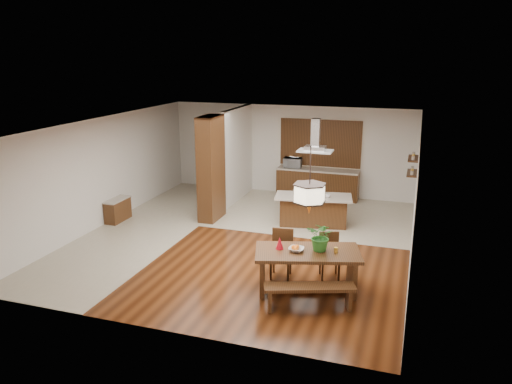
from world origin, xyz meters
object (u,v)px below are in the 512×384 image
(dining_table, at_px, (307,262))
(kitchen_island, at_px, (313,210))
(dining_chair_left, at_px, (281,254))
(foliage_plant, at_px, (321,236))
(island_cup, at_px, (328,196))
(dining_chair_right, at_px, (330,256))
(dining_bench, at_px, (309,297))
(hallway_console, at_px, (118,210))
(microwave, at_px, (293,163))
(fruit_bowl, at_px, (296,249))
(pendant_lantern, at_px, (310,180))
(range_hood, at_px, (316,135))

(dining_table, xyz_separation_m, kitchen_island, (-0.69, 3.85, -0.19))
(dining_chair_left, xyz_separation_m, kitchen_island, (-0.04, 3.40, -0.07))
(foliage_plant, xyz_separation_m, island_cup, (-0.53, 3.68, -0.25))
(foliage_plant, bearing_deg, dining_chair_right, 83.31)
(dining_bench, distance_m, dining_chair_right, 1.45)
(hallway_console, xyz_separation_m, kitchen_island, (5.23, 1.35, 0.11))
(dining_bench, distance_m, microwave, 7.56)
(hallway_console, bearing_deg, foliage_plant, -21.30)
(fruit_bowl, bearing_deg, foliage_plant, 21.18)
(dining_table, xyz_separation_m, pendant_lantern, (0.00, 0.00, 1.63))
(foliage_plant, bearing_deg, microwave, 108.86)
(dining_bench, relative_size, dining_chair_right, 1.75)
(pendant_lantern, xyz_separation_m, island_cup, (-0.30, 3.77, -1.36))
(dining_chair_right, distance_m, range_hood, 3.84)
(pendant_lantern, distance_m, island_cup, 4.02)
(foliage_plant, bearing_deg, fruit_bowl, -158.82)
(dining_chair_right, bearing_deg, foliage_plant, -116.08)
(dining_chair_left, distance_m, pendant_lantern, 1.91)
(dining_bench, xyz_separation_m, foliage_plant, (0.04, 0.80, 0.90))
(hallway_console, distance_m, foliage_plant, 6.66)
(hallway_console, distance_m, fruit_bowl, 6.29)
(fruit_bowl, bearing_deg, dining_bench, -56.66)
(range_hood, relative_size, microwave, 1.59)
(fruit_bowl, height_order, range_hood, range_hood)
(foliage_plant, bearing_deg, range_hood, 103.90)
(dining_chair_left, height_order, dining_chair_right, dining_chair_left)
(dining_chair_left, bearing_deg, island_cup, 77.59)
(pendant_lantern, distance_m, foliage_plant, 1.14)
(pendant_lantern, height_order, kitchen_island, pendant_lantern)
(microwave, bearing_deg, hallway_console, -139.74)
(dining_chair_right, distance_m, island_cup, 3.13)
(hallway_console, xyz_separation_m, dining_chair_left, (5.27, -2.05, 0.19))
(dining_chair_right, bearing_deg, fruit_bowl, -142.31)
(hallway_console, bearing_deg, dining_chair_left, -21.27)
(dining_chair_left, distance_m, microwave, 6.21)
(dining_chair_right, xyz_separation_m, foliage_plant, (-0.07, -0.63, 0.66))
(dining_bench, bearing_deg, dining_chair_right, 85.60)
(hallway_console, xyz_separation_m, microwave, (3.97, 3.99, 0.79))
(kitchen_island, height_order, island_cup, island_cup)
(dining_table, distance_m, dining_chair_left, 0.80)
(pendant_lantern, bearing_deg, dining_table, 180.00)
(dining_chair_left, height_order, kitchen_island, dining_chair_left)
(dining_bench, xyz_separation_m, fruit_bowl, (-0.41, 0.62, 0.64))
(dining_chair_left, distance_m, kitchen_island, 3.40)
(dining_chair_right, relative_size, pendant_lantern, 0.72)
(pendant_lantern, height_order, foliage_plant, pendant_lantern)
(pendant_lantern, xyz_separation_m, kitchen_island, (-0.69, 3.85, -1.82))
(pendant_lantern, bearing_deg, foliage_plant, 22.69)
(dining_table, distance_m, range_hood, 4.33)
(dining_table, xyz_separation_m, dining_chair_left, (-0.65, 0.45, -0.11))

